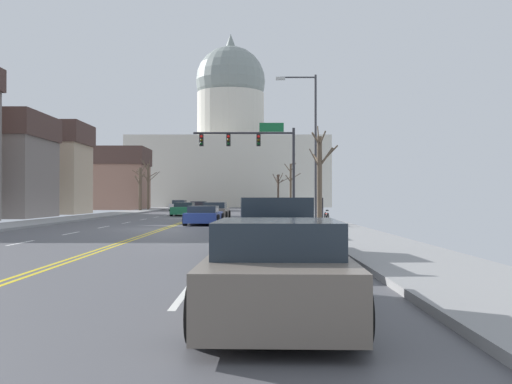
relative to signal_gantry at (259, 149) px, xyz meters
The scene contains 22 objects.
ground 16.76m from the signal_gantry, 107.79° to the right, with size 20.00×180.00×0.20m.
signal_gantry is the anchor object (origin of this frame).
street_lamp_right 10.67m from the signal_gantry, 73.38° to the right, with size 2.43×0.24×8.72m.
capitol_building 58.49m from the signal_gantry, 94.77° to the left, with size 34.20×21.85×31.75m.
sedan_near_00 6.59m from the signal_gantry, 133.05° to the right, with size 2.02×4.37×1.25m.
sedan_near_01 12.09m from the signal_gantry, 106.89° to the right, with size 2.16×4.34×1.10m.
sedan_near_02 16.80m from the signal_gantry, 89.44° to the right, with size 2.20×4.53×1.22m.
sedan_near_03 22.56m from the signal_gantry, 89.19° to the right, with size 2.01×4.59×1.28m.
pickup_truck_near_04 29.17m from the signal_gantry, 89.30° to the right, with size 2.39×5.67×1.57m.
sedan_near_05 35.87m from the signal_gantry, 89.83° to the right, with size 2.05×4.29×1.28m.
sedan_oncoming_00 10.15m from the signal_gantry, 137.30° to the left, with size 2.03×4.71×1.16m.
sedan_oncoming_01 19.27m from the signal_gantry, 110.33° to the left, with size 2.06×4.63×1.19m.
sedan_oncoming_02 28.24m from the signal_gantry, 110.64° to the left, with size 2.07×4.39×1.28m.
flank_building_00 25.87m from the signal_gantry, 153.98° to the left, with size 12.76×6.27×8.90m.
flank_building_02 37.04m from the signal_gantry, 122.88° to the left, with size 10.68×6.88×8.29m.
bare_tree_00 13.11m from the signal_gantry, 74.93° to the right, with size 1.65×2.15×5.52m.
bare_tree_01 24.99m from the signal_gantry, 123.08° to the left, with size 1.42×1.77×5.27m.
bare_tree_02 24.13m from the signal_gantry, 80.35° to the left, with size 1.97×2.59×6.58m.
bare_tree_03 29.35m from the signal_gantry, 117.81° to the left, with size 2.99×1.98×6.34m.
bare_tree_04 38.15m from the signal_gantry, 85.34° to the left, with size 2.57×2.52×5.07m.
pedestrian_00 10.31m from the signal_gantry, 65.78° to the right, with size 0.35×0.34×1.66m.
bicycle_parked 15.76m from the signal_gantry, 76.73° to the right, with size 0.12×1.77×0.85m.
Camera 1 is at (4.67, -27.62, 1.57)m, focal length 38.65 mm.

